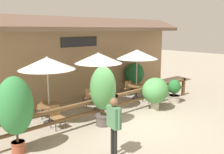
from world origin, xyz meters
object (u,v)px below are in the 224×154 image
(dining_table_near, at_px, (49,108))
(patio_umbrella_far, at_px, (137,54))
(chair_far_wallside, at_px, (127,87))
(chair_middle_wallside, at_px, (89,96))
(potted_plant_entrance_palm, at_px, (103,91))
(chair_middle_streetside, at_px, (109,102))
(potted_plant_broad_leaf, at_px, (155,91))
(potted_plant_corner_fern, at_px, (134,74))
(dining_table_far, at_px, (136,88))
(potted_plant_tall_tropical, at_px, (174,90))
(chair_near_wallside, at_px, (43,107))
(patio_umbrella_near, at_px, (47,63))
(pedestrian, at_px, (114,119))
(patio_umbrella_middle, at_px, (98,58))
(dining_table_middle, at_px, (99,96))
(chair_far_streetside, at_px, (147,92))
(chair_near_streetside, at_px, (57,116))
(potted_plant_small_flowering, at_px, (15,107))

(dining_table_near, bearing_deg, patio_umbrella_far, 0.65)
(patio_umbrella_far, distance_m, chair_far_wallside, 2.02)
(chair_middle_wallside, bearing_deg, potted_plant_entrance_palm, 76.89)
(chair_middle_streetside, distance_m, potted_plant_broad_leaf, 2.14)
(chair_middle_wallside, distance_m, potted_plant_corner_fern, 3.82)
(dining_table_far, distance_m, potted_plant_entrance_palm, 4.13)
(potted_plant_tall_tropical, bearing_deg, dining_table_far, 115.49)
(chair_near_wallside, distance_m, patio_umbrella_far, 5.39)
(patio_umbrella_near, xyz_separation_m, dining_table_near, (0.00, 0.00, -1.77))
(dining_table_near, distance_m, potted_plant_entrance_palm, 2.27)
(potted_plant_broad_leaf, height_order, pedestrian, pedestrian)
(patio_umbrella_near, distance_m, dining_table_near, 1.77)
(patio_umbrella_middle, distance_m, dining_table_far, 3.10)
(potted_plant_tall_tropical, height_order, potted_plant_corner_fern, potted_plant_corner_fern)
(dining_table_near, height_order, pedestrian, pedestrian)
(dining_table_middle, distance_m, dining_table_far, 2.55)
(dining_table_near, bearing_deg, potted_plant_corner_fern, 11.49)
(dining_table_near, height_order, chair_far_wallside, chair_far_wallside)
(chair_far_streetside, xyz_separation_m, potted_plant_corner_fern, (1.15, 1.96, 0.54))
(chair_near_streetside, xyz_separation_m, potted_plant_broad_leaf, (4.42, -1.07, 0.40))
(dining_table_near, relative_size, pedestrian, 0.52)
(chair_near_wallside, height_order, potted_plant_small_flowering, potted_plant_small_flowering)
(chair_middle_wallside, bearing_deg, chair_far_streetside, 162.59)
(chair_middle_streetside, distance_m, patio_umbrella_far, 3.22)
(dining_table_far, height_order, potted_plant_entrance_palm, potted_plant_entrance_palm)
(dining_table_near, relative_size, potted_plant_entrance_palm, 0.40)
(chair_near_streetside, height_order, chair_middle_wallside, same)
(potted_plant_broad_leaf, distance_m, potted_plant_entrance_palm, 3.00)
(dining_table_near, xyz_separation_m, potted_plant_small_flowering, (-1.90, -1.61, 0.83))
(potted_plant_small_flowering, xyz_separation_m, potted_plant_entrance_palm, (3.29, -0.00, -0.07))
(chair_near_streetside, bearing_deg, potted_plant_corner_fern, 18.52)
(chair_near_streetside, height_order, patio_umbrella_far, patio_umbrella_far)
(dining_table_near, xyz_separation_m, potted_plant_entrance_palm, (1.39, -1.61, 0.76))
(potted_plant_tall_tropical, bearing_deg, chair_far_streetside, 129.79)
(dining_table_near, xyz_separation_m, chair_far_wallside, (5.14, 0.81, -0.11))
(dining_table_near, height_order, chair_near_streetside, chair_near_streetside)
(chair_middle_streetside, bearing_deg, potted_plant_corner_fern, 31.35)
(patio_umbrella_near, bearing_deg, chair_near_streetside, -95.65)
(dining_table_near, distance_m, chair_near_wallside, 0.70)
(chair_far_wallside, relative_size, potted_plant_broad_leaf, 0.57)
(patio_umbrella_middle, relative_size, dining_table_far, 2.87)
(chair_far_streetside, height_order, potted_plant_corner_fern, potted_plant_corner_fern)
(patio_umbrella_middle, xyz_separation_m, potted_plant_corner_fern, (3.70, 1.20, -1.34))
(chair_far_wallside, bearing_deg, patio_umbrella_middle, 18.47)
(chair_middle_streetside, bearing_deg, patio_umbrella_far, 19.25)
(dining_table_middle, bearing_deg, potted_plant_entrance_palm, -124.41)
(potted_plant_entrance_palm, height_order, potted_plant_corner_fern, potted_plant_entrance_palm)
(dining_table_near, height_order, chair_middle_streetside, chair_middle_streetside)
(potted_plant_small_flowering, bearing_deg, chair_middle_streetside, 12.40)
(chair_near_streetside, height_order, potted_plant_entrance_palm, potted_plant_entrance_palm)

